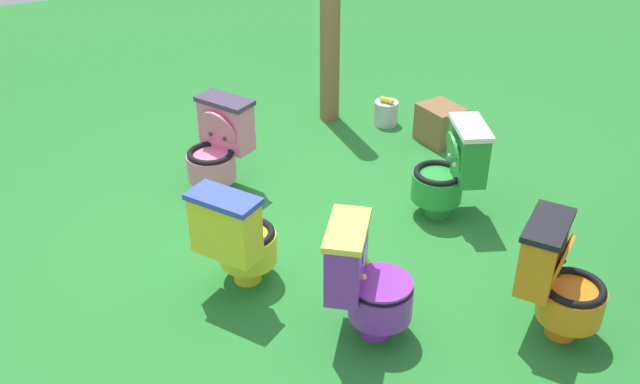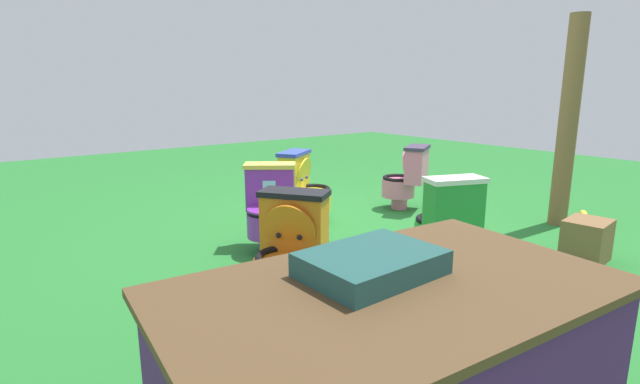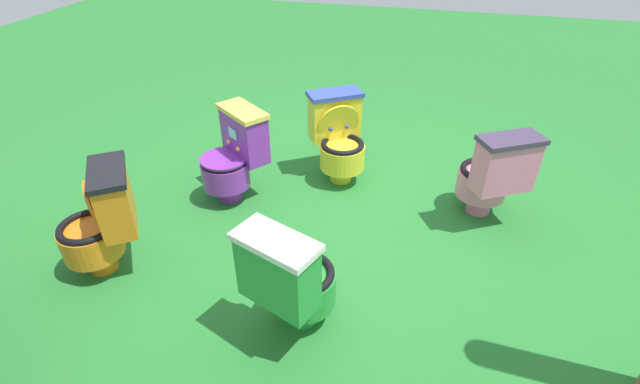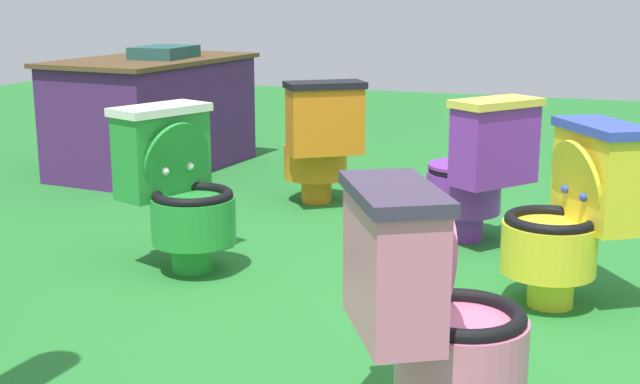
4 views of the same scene
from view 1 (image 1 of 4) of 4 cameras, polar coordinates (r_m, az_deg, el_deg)
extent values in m
plane|color=#26752D|center=(4.89, -1.81, -4.61)|extent=(14.00, 14.00, 0.00)
cylinder|color=yellow|center=(4.61, -5.87, -6.29)|extent=(0.25, 0.25, 0.14)
cylinder|color=yellow|center=(4.52, -5.84, -4.45)|extent=(0.51, 0.51, 0.20)
torus|color=black|center=(4.46, -5.92, -3.28)|extent=(0.49, 0.49, 0.04)
cylinder|color=#3347B2|center=(4.48, -5.88, -3.83)|extent=(0.33, 0.33, 0.01)
cube|color=yellow|center=(4.24, -7.61, -2.89)|extent=(0.45, 0.38, 0.37)
cube|color=#3347B2|center=(4.13, -7.80, -0.55)|extent=(0.48, 0.42, 0.04)
cube|color=#8CE0E5|center=(4.28, -6.84, -1.68)|extent=(0.10, 0.07, 0.08)
cylinder|color=yellow|center=(4.31, -6.79, -2.41)|extent=(0.34, 0.27, 0.35)
sphere|color=#3347B2|center=(4.37, -7.46, -2.50)|extent=(0.04, 0.04, 0.04)
sphere|color=#3347B2|center=(4.30, -5.97, -3.04)|extent=(0.04, 0.04, 0.04)
cylinder|color=green|center=(5.29, 9.45, -1.12)|extent=(0.23, 0.23, 0.14)
cylinder|color=green|center=(5.20, 9.39, 0.45)|extent=(0.48, 0.48, 0.20)
torus|color=black|center=(5.14, 9.50, 1.52)|extent=(0.46, 0.46, 0.04)
cylinder|color=white|center=(5.17, 9.45, 1.02)|extent=(0.31, 0.31, 0.01)
cube|color=green|center=(5.12, 11.82, 3.09)|extent=(0.45, 0.33, 0.37)
cube|color=white|center=(5.03, 12.07, 5.13)|extent=(0.48, 0.36, 0.04)
cube|color=#8CE0E5|center=(5.07, 10.78, 3.55)|extent=(0.11, 0.05, 0.08)
cylinder|color=green|center=(5.10, 10.72, 2.91)|extent=(0.36, 0.21, 0.35)
sphere|color=white|center=(5.06, 10.82, 2.18)|extent=(0.04, 0.04, 0.04)
sphere|color=white|center=(5.17, 10.45, 2.93)|extent=(0.04, 0.04, 0.04)
cylinder|color=orange|center=(4.42, 18.88, -10.04)|extent=(0.25, 0.25, 0.14)
cylinder|color=orange|center=(4.31, 19.53, -8.40)|extent=(0.52, 0.52, 0.20)
torus|color=black|center=(4.25, 19.79, -7.23)|extent=(0.49, 0.49, 0.04)
cylinder|color=black|center=(4.28, 19.67, -7.78)|extent=(0.33, 0.33, 0.01)
cube|color=orange|center=(4.17, 17.50, -4.87)|extent=(0.39, 0.44, 0.37)
cube|color=black|center=(4.06, 17.95, -2.55)|extent=(0.43, 0.48, 0.04)
cube|color=#8CE0E5|center=(4.14, 18.96, -4.66)|extent=(0.07, 0.09, 0.08)
cylinder|color=orange|center=(4.17, 18.79, -5.38)|extent=(0.28, 0.34, 0.35)
sphere|color=black|center=(4.25, 18.98, -5.28)|extent=(0.04, 0.04, 0.04)
sphere|color=black|center=(4.14, 18.58, -6.31)|extent=(0.04, 0.04, 0.04)
cylinder|color=pink|center=(5.55, -8.45, 0.61)|extent=(0.25, 0.25, 0.14)
cylinder|color=pink|center=(5.45, -8.73, 2.06)|extent=(0.51, 0.51, 0.20)
torus|color=black|center=(5.40, -8.82, 3.10)|extent=(0.48, 0.48, 0.04)
cylinder|color=#3F334C|center=(5.42, -8.78, 2.61)|extent=(0.33, 0.33, 0.01)
cube|color=pink|center=(5.46, -7.55, 5.34)|extent=(0.45, 0.37, 0.37)
cube|color=#3F334C|center=(5.37, -7.70, 7.29)|extent=(0.48, 0.40, 0.04)
cube|color=#8CE0E5|center=(5.37, -8.29, 5.42)|extent=(0.10, 0.06, 0.08)
cylinder|color=pink|center=(5.40, -8.23, 4.81)|extent=(0.35, 0.25, 0.35)
sphere|color=#3F334C|center=(5.37, -7.68, 4.27)|extent=(0.04, 0.04, 0.04)
sphere|color=#3F334C|center=(5.45, -8.79, 4.63)|extent=(0.04, 0.04, 0.04)
cylinder|color=purple|center=(4.21, 4.50, -10.48)|extent=(0.25, 0.25, 0.14)
cylinder|color=purple|center=(4.10, 4.88, -8.74)|extent=(0.52, 0.52, 0.20)
torus|color=black|center=(4.03, 4.95, -7.52)|extent=(0.50, 0.50, 0.04)
cylinder|color=#EACC4C|center=(4.06, 4.92, -8.09)|extent=(0.34, 0.34, 0.01)
cube|color=purple|center=(3.95, 2.15, -5.48)|extent=(0.44, 0.40, 0.37)
cube|color=#EACC4C|center=(3.83, 2.21, -3.05)|extent=(0.48, 0.43, 0.04)
cube|color=#8CE0E5|center=(3.91, 3.64, -5.05)|extent=(0.09, 0.07, 0.08)
cylinder|color=purple|center=(4.01, 4.96, -7.27)|extent=(0.50, 0.50, 0.02)
sphere|color=#EACC4C|center=(4.03, 3.77, -5.62)|extent=(0.04, 0.04, 0.04)
sphere|color=#EACC4C|center=(3.91, 3.52, -6.83)|extent=(0.04, 0.04, 0.04)
cylinder|color=brown|center=(6.35, 0.82, 14.32)|extent=(0.18, 0.18, 2.03)
cube|color=brown|center=(6.29, 9.63, 5.41)|extent=(0.39, 0.34, 0.34)
cylinder|color=#B7B7BF|center=(6.58, 5.34, 6.36)|extent=(0.22, 0.22, 0.22)
ellipsoid|color=yellow|center=(6.50, 5.50, 7.38)|extent=(0.07, 0.05, 0.05)
ellipsoid|color=yellow|center=(6.52, 5.07, 7.48)|extent=(0.07, 0.05, 0.05)
ellipsoid|color=yellow|center=(6.49, 5.73, 7.31)|extent=(0.07, 0.05, 0.05)
camera|label=2|loc=(5.23, 53.08, 1.90)|focal=26.83mm
camera|label=3|loc=(6.14, 22.74, 22.33)|focal=26.00mm
camera|label=4|loc=(7.07, -18.51, 16.34)|focal=48.24mm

